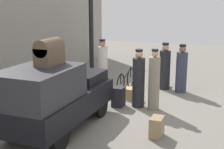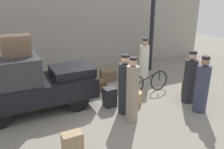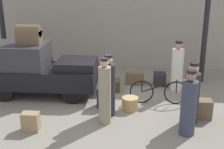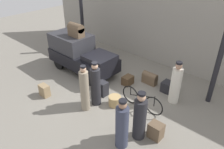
{
  "view_description": "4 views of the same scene",
  "coord_description": "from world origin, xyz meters",
  "views": [
    {
      "loc": [
        -8.78,
        -3.43,
        3.28
      ],
      "look_at": [
        0.2,
        0.2,
        0.95
      ],
      "focal_mm": 50.0,
      "sensor_mm": 36.0,
      "label": 1
    },
    {
      "loc": [
        -2.86,
        -5.85,
        3.28
      ],
      "look_at": [
        0.2,
        0.2,
        0.95
      ],
      "focal_mm": 35.0,
      "sensor_mm": 36.0,
      "label": 2
    },
    {
      "loc": [
        0.93,
        -8.98,
        4.06
      ],
      "look_at": [
        0.2,
        0.2,
        0.95
      ],
      "focal_mm": 50.0,
      "sensor_mm": 36.0,
      "label": 3
    },
    {
      "loc": [
        5.33,
        -5.44,
        5.39
      ],
      "look_at": [
        0.2,
        0.2,
        0.95
      ],
      "focal_mm": 35.0,
      "sensor_mm": 36.0,
      "label": 4
    }
  ],
  "objects": [
    {
      "name": "ground_plane",
      "position": [
        0.0,
        0.0,
        0.0
      ],
      "size": [
        30.0,
        30.0,
        0.0
      ],
      "primitive_type": "plane",
      "color": "gray"
    },
    {
      "name": "trunk_on_truck_roof",
      "position": [
        -2.54,
        0.7,
        2.08
      ],
      "size": [
        0.77,
        0.41,
        0.63
      ],
      "color": "brown",
      "rests_on": "truck"
    },
    {
      "name": "porter_with_bicycle",
      "position": [
        2.37,
        1.49,
        0.81
      ],
      "size": [
        0.41,
        0.41,
        1.77
      ],
      "color": "silver",
      "rests_on": "ground"
    },
    {
      "name": "truck",
      "position": [
        -2.39,
        0.7,
        0.93
      ],
      "size": [
        3.62,
        1.54,
        1.76
      ],
      "color": "black",
      "rests_on": "ground"
    },
    {
      "name": "trunk_wicker_pale",
      "position": [
        1.82,
        1.95,
        0.23
      ],
      "size": [
        0.43,
        0.46,
        0.46
      ],
      "color": "#232328",
      "rests_on": "ground"
    },
    {
      "name": "trunk_umber_medium",
      "position": [
        -1.8,
        -1.79,
        0.25
      ],
      "size": [
        0.45,
        0.29,
        0.5
      ],
      "color": "#937A56",
      "rests_on": "ground"
    },
    {
      "name": "station_building_facade",
      "position": [
        0.0,
        4.08,
        2.25
      ],
      "size": [
        16.0,
        0.15,
        4.5
      ],
      "color": "gray",
      "rests_on": "ground"
    },
    {
      "name": "trunk_large_brown",
      "position": [
        0.91,
        1.97,
        0.29
      ],
      "size": [
        0.68,
        0.31,
        0.56
      ],
      "color": "brown",
      "rests_on": "ground"
    },
    {
      "name": "conductor_in_dark_uniform",
      "position": [
        0.17,
        -0.7,
        0.84
      ],
      "size": [
        0.38,
        0.38,
        1.82
      ],
      "color": "#232328",
      "rests_on": "ground"
    },
    {
      "name": "suitcase_black_upright",
      "position": [
        0.21,
        1.25,
        0.2
      ],
      "size": [
        0.36,
        0.49,
        0.4
      ],
      "color": "#4C3823",
      "rests_on": "ground"
    },
    {
      "name": "suitcase_tan_flat",
      "position": [
        2.9,
        -0.66,
        0.27
      ],
      "size": [
        0.45,
        0.38,
        0.55
      ],
      "color": "brown",
      "rests_on": "ground"
    },
    {
      "name": "canopy_pillar_left",
      "position": [
        -4.17,
        2.47,
        1.78
      ],
      "size": [
        0.19,
        0.19,
        3.57
      ],
      "color": "black",
      "rests_on": "ground"
    },
    {
      "name": "porter_lifting_near_truck",
      "position": [
        2.47,
        -1.0,
        0.79
      ],
      "size": [
        0.41,
        0.41,
        1.74
      ],
      "color": "#232328",
      "rests_on": "ground"
    },
    {
      "name": "canopy_pillar_right",
      "position": [
        3.42,
        2.47,
        1.78
      ],
      "size": [
        0.19,
        0.19,
        3.57
      ],
      "color": "black",
      "rests_on": "ground"
    },
    {
      "name": "suitcase_small_leather",
      "position": [
        -0.04,
        -0.11,
        0.31
      ],
      "size": [
        0.38,
        0.35,
        0.63
      ],
      "color": "#232328",
      "rests_on": "ground"
    },
    {
      "name": "porter_standing_middle",
      "position": [
        0.11,
        -1.2,
        0.87
      ],
      "size": [
        0.34,
        0.34,
        1.87
      ],
      "color": "gray",
      "rests_on": "ground"
    },
    {
      "name": "bicycle",
      "position": [
        1.68,
        0.25,
        0.39
      ],
      "size": [
        1.84,
        0.04,
        0.81
      ],
      "color": "black",
      "rests_on": "ground"
    },
    {
      "name": "porter_carrying_trunk",
      "position": [
        2.29,
        -1.66,
        0.8
      ],
      "size": [
        0.4,
        0.4,
        1.74
      ],
      "color": "#33384C",
      "rests_on": "ground"
    },
    {
      "name": "wicker_basket",
      "position": [
        0.79,
        -0.29,
        0.2
      ],
      "size": [
        0.49,
        0.49,
        0.39
      ],
      "color": "tan",
      "rests_on": "ground"
    }
  ]
}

